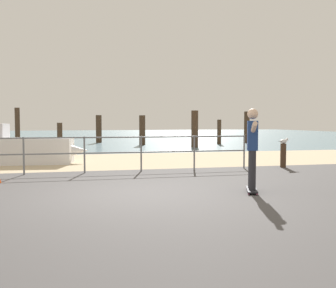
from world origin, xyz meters
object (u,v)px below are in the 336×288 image
(skateboarder, at_px, (252,144))
(sailboat, at_px, (12,149))
(skateboard, at_px, (252,190))
(bollard_short, at_px, (283,156))
(seagull, at_px, (284,141))

(skateboarder, bearing_deg, sailboat, 128.92)
(skateboard, bearing_deg, bollard_short, 52.80)
(skateboard, distance_m, seagull, 4.86)
(sailboat, height_order, seagull, sailboat)
(sailboat, xyz_separation_m, seagull, (8.56, -3.19, 0.33))
(sailboat, relative_size, bollard_short, 6.77)
(skateboarder, xyz_separation_m, bollard_short, (2.89, 3.81, -0.63))
(sailboat, xyz_separation_m, skateboarder, (5.66, -7.01, 0.49))
(sailboat, height_order, bollard_short, sailboat)
(sailboat, distance_m, bollard_short, 9.13)
(sailboat, distance_m, skateboarder, 9.02)
(sailboat, bearing_deg, seagull, -20.43)
(skateboarder, bearing_deg, seagull, 52.71)
(sailboat, relative_size, skateboarder, 3.17)
(sailboat, relative_size, skateboard, 6.41)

